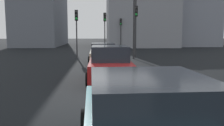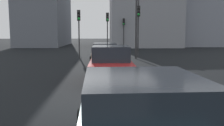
{
  "view_description": "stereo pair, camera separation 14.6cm",
  "coord_description": "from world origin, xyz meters",
  "px_view_note": "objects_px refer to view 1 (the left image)",
  "views": [
    {
      "loc": [
        -7.83,
        0.57,
        2.2
      ],
      "look_at": [
        1.14,
        0.05,
        1.07
      ],
      "focal_mm": 39.04,
      "sensor_mm": 36.0,
      "label": 1
    },
    {
      "loc": [
        -7.84,
        0.42,
        2.2
      ],
      "look_at": [
        1.14,
        0.05,
        1.07
      ],
      "focal_mm": 39.04,
      "sensor_mm": 36.0,
      "label": 2
    }
  ],
  "objects_px": {
    "traffic_light_near_left": "(105,24)",
    "traffic_light_near_right": "(136,21)",
    "car_red_second": "(110,64)",
    "car_beige_lead": "(103,53)",
    "traffic_light_far_left": "(76,24)",
    "street_lamp_far": "(136,16)",
    "traffic_light_far_right": "(121,27)"
  },
  "relations": [
    {
      "from": "traffic_light_near_right",
      "to": "traffic_light_far_right",
      "type": "relative_size",
      "value": 1.1
    },
    {
      "from": "traffic_light_far_left",
      "to": "traffic_light_near_left",
      "type": "bearing_deg",
      "value": 147.13
    },
    {
      "from": "traffic_light_far_left",
      "to": "street_lamp_far",
      "type": "bearing_deg",
      "value": 127.23
    },
    {
      "from": "car_red_second",
      "to": "traffic_light_far_left",
      "type": "distance_m",
      "value": 10.52
    },
    {
      "from": "car_beige_lead",
      "to": "traffic_light_near_left",
      "type": "distance_m",
      "value": 8.85
    },
    {
      "from": "traffic_light_near_right",
      "to": "traffic_light_far_left",
      "type": "distance_m",
      "value": 5.12
    },
    {
      "from": "traffic_light_far_right",
      "to": "street_lamp_far",
      "type": "distance_m",
      "value": 6.9
    },
    {
      "from": "car_beige_lead",
      "to": "traffic_light_near_right",
      "type": "xyz_separation_m",
      "value": [
        3.82,
        -2.95,
        2.49
      ]
    },
    {
      "from": "car_red_second",
      "to": "street_lamp_far",
      "type": "distance_m",
      "value": 16.11
    },
    {
      "from": "car_red_second",
      "to": "traffic_light_far_left",
      "type": "height_order",
      "value": "traffic_light_far_left"
    },
    {
      "from": "traffic_light_far_left",
      "to": "street_lamp_far",
      "type": "height_order",
      "value": "street_lamp_far"
    },
    {
      "from": "car_red_second",
      "to": "traffic_light_far_right",
      "type": "height_order",
      "value": "traffic_light_far_right"
    },
    {
      "from": "car_red_second",
      "to": "traffic_light_far_right",
      "type": "relative_size",
      "value": 1.14
    },
    {
      "from": "car_red_second",
      "to": "street_lamp_far",
      "type": "height_order",
      "value": "street_lamp_far"
    },
    {
      "from": "traffic_light_far_left",
      "to": "street_lamp_far",
      "type": "distance_m",
      "value": 8.03
    },
    {
      "from": "car_red_second",
      "to": "traffic_light_near_left",
      "type": "distance_m",
      "value": 15.04
    },
    {
      "from": "car_beige_lead",
      "to": "traffic_light_far_left",
      "type": "relative_size",
      "value": 1.09
    },
    {
      "from": "street_lamp_far",
      "to": "car_beige_lead",
      "type": "bearing_deg",
      "value": 157.61
    },
    {
      "from": "traffic_light_near_right",
      "to": "traffic_light_far_right",
      "type": "bearing_deg",
      "value": -179.82
    },
    {
      "from": "traffic_light_near_left",
      "to": "traffic_light_far_left",
      "type": "height_order",
      "value": "traffic_light_near_left"
    },
    {
      "from": "traffic_light_near_left",
      "to": "car_beige_lead",
      "type": "bearing_deg",
      "value": -7.68
    },
    {
      "from": "car_red_second",
      "to": "traffic_light_far_left",
      "type": "xyz_separation_m",
      "value": [
        10.03,
        2.35,
        2.17
      ]
    },
    {
      "from": "traffic_light_far_right",
      "to": "street_lamp_far",
      "type": "bearing_deg",
      "value": 15.65
    },
    {
      "from": "car_red_second",
      "to": "traffic_light_near_left",
      "type": "relative_size",
      "value": 1.1
    },
    {
      "from": "traffic_light_far_right",
      "to": "street_lamp_far",
      "type": "relative_size",
      "value": 0.6
    },
    {
      "from": "traffic_light_far_right",
      "to": "traffic_light_far_left",
      "type": "bearing_deg",
      "value": -14.69
    },
    {
      "from": "traffic_light_near_right",
      "to": "traffic_light_far_left",
      "type": "xyz_separation_m",
      "value": [
        -0.13,
        5.11,
        -0.26
      ]
    },
    {
      "from": "traffic_light_near_left",
      "to": "traffic_light_near_right",
      "type": "height_order",
      "value": "traffic_light_near_right"
    },
    {
      "from": "traffic_light_near_right",
      "to": "street_lamp_far",
      "type": "relative_size",
      "value": 0.66
    },
    {
      "from": "traffic_light_near_right",
      "to": "traffic_light_far_right",
      "type": "distance_m",
      "value": 11.98
    },
    {
      "from": "traffic_light_far_left",
      "to": "traffic_light_far_right",
      "type": "bearing_deg",
      "value": 152.85
    },
    {
      "from": "traffic_light_near_left",
      "to": "traffic_light_far_right",
      "type": "bearing_deg",
      "value": 156.92
    }
  ]
}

